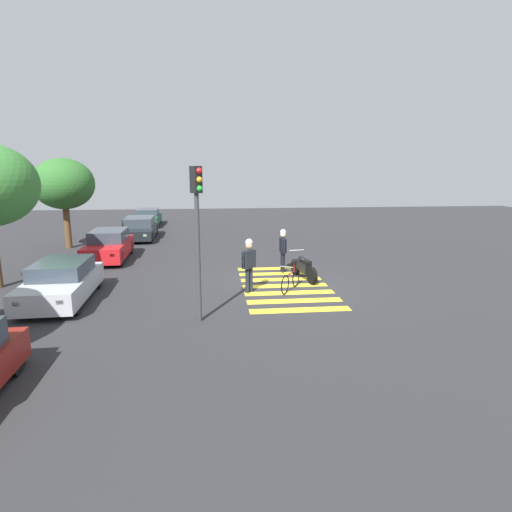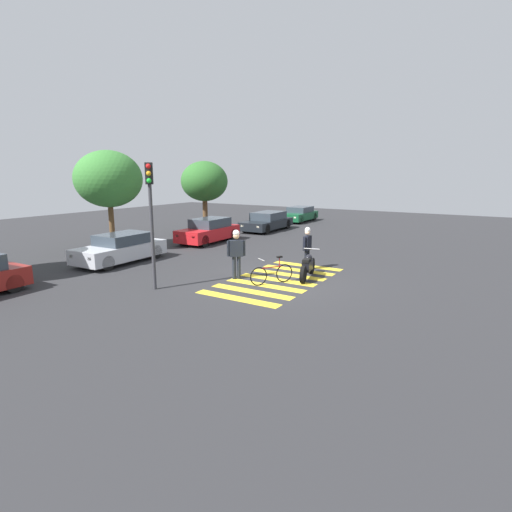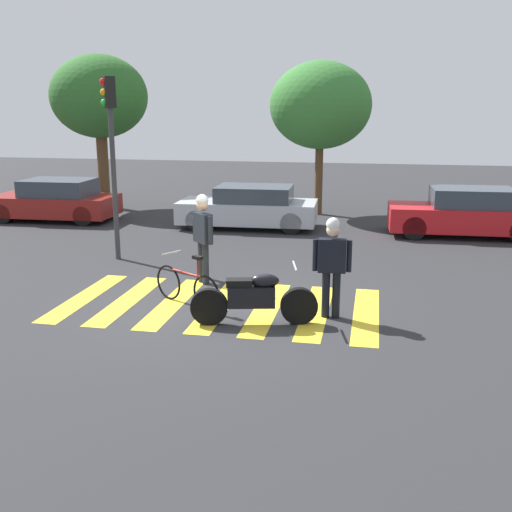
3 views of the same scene
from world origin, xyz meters
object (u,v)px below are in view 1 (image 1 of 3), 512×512
Objects in this scene: leaning_bicycle at (291,280)px; car_green_compact at (148,217)px; car_silver_sedan at (62,282)px; traffic_light_pole at (197,220)px; police_motorcycle at (304,268)px; officer_on_foot at (249,261)px; officer_by_motorcycle at (283,247)px; car_red_convertible at (109,246)px; car_black_suv at (139,228)px.

car_green_compact reaches higher than leaning_bicycle.
car_silver_sedan is 0.98× the size of traffic_light_pole.
officer_on_foot is at bearing 124.05° from police_motorcycle.
officer_by_motorcycle is 6.57m from traffic_light_pole.
officer_by_motorcycle reaches higher than leaning_bicycle.
car_red_convertible is at bearing 27.23° from traffic_light_pole.
car_black_suv is at bearing -176.56° from car_green_compact.
leaning_bicycle is at bearing -87.09° from car_silver_sedan.
police_motorcycle is at bearing -42.90° from traffic_light_pole.
officer_on_foot reaches higher than police_motorcycle.
car_red_convertible is at bearing 67.25° from officer_by_motorcycle.
officer_on_foot is at bearing -134.73° from car_red_convertible.
car_silver_sedan is 5.53m from traffic_light_pole.
car_black_suv is at bearing 36.81° from police_motorcycle.
car_green_compact is at bearing 22.70° from leaning_bicycle.
leaning_bicycle is 13.90m from car_black_suv.
car_silver_sedan is 18.25m from car_green_compact.
car_green_compact is (17.87, 7.47, 0.22)m from leaning_bicycle.
car_black_suv reaches higher than leaning_bicycle.
leaning_bicycle is 4.82m from traffic_light_pole.
leaning_bicycle is at bearing -149.21° from car_black_suv.
traffic_light_pole reaches higher than car_silver_sedan.
car_green_compact is at bearing -0.27° from car_red_convertible.
leaning_bicycle is at bearing -48.52° from traffic_light_pole.
car_black_suv is at bearing 38.11° from officer_by_motorcycle.
car_silver_sedan reaches higher than leaning_bicycle.
car_red_convertible is 0.98× the size of traffic_light_pole.
officer_by_motorcycle is at bearing -31.03° from traffic_light_pole.
car_silver_sedan is at bearing 102.19° from police_motorcycle.
police_motorcycle is 1.43× the size of leaning_bicycle.
officer_by_motorcycle is 8.32m from car_silver_sedan.
car_silver_sedan is at bearing 92.66° from officer_on_foot.
car_green_compact is (5.92, 0.36, -0.02)m from car_black_suv.
car_silver_sedan is 12.34m from car_black_suv.
officer_by_motorcycle is (2.77, -1.64, -0.07)m from officer_on_foot.
officer_on_foot is 6.11m from car_silver_sedan.
traffic_light_pole is at bearing 148.97° from officer_by_motorcycle.
officer_on_foot is (-1.52, 2.24, 0.64)m from police_motorcycle.
car_red_convertible is at bearing -0.34° from car_silver_sedan.
officer_by_motorcycle reaches higher than car_green_compact.
officer_by_motorcycle reaches higher than police_motorcycle.
officer_by_motorcycle is at bearing -3.40° from leaning_bicycle.
police_motorcycle is 13.15m from car_black_suv.
car_silver_sedan is (-0.38, 7.57, 0.24)m from leaning_bicycle.
officer_by_motorcycle is at bearing -30.59° from officer_on_foot.
officer_on_foot is 0.45× the size of car_silver_sedan.
car_silver_sedan is at bearing 62.31° from traffic_light_pole.
car_silver_sedan is at bearing 92.91° from leaning_bicycle.
police_motorcycle is 0.51× the size of car_silver_sedan.
officer_by_motorcycle is 0.38× the size of car_black_suv.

